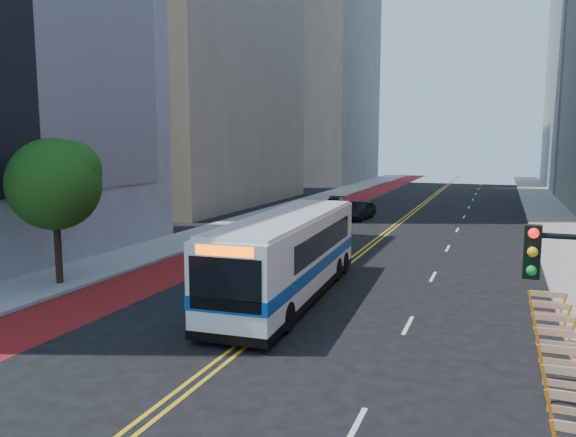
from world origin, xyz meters
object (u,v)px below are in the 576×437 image
(car_a, at_px, (275,218))
(car_c, at_px, (334,204))
(transit_bus, at_px, (289,254))
(car_b, at_px, (359,211))
(street_tree, at_px, (56,181))

(car_a, xyz_separation_m, car_c, (1.39, 11.78, -0.06))
(transit_bus, relative_size, car_a, 3.20)
(transit_bus, xyz_separation_m, car_b, (-3.02, 25.30, -1.14))
(transit_bus, bearing_deg, street_tree, -172.40)
(transit_bus, relative_size, car_b, 2.94)
(car_c, bearing_deg, street_tree, -106.42)
(street_tree, height_order, car_c, street_tree)
(street_tree, relative_size, transit_bus, 0.51)
(street_tree, height_order, car_b, street_tree)
(car_b, xyz_separation_m, car_c, (-3.65, 4.80, -0.10))
(transit_bus, bearing_deg, car_c, 99.54)
(street_tree, height_order, transit_bus, street_tree)
(street_tree, bearing_deg, car_c, 82.98)
(car_a, distance_m, car_c, 11.86)
(street_tree, xyz_separation_m, car_a, (2.56, 20.29, -4.20))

